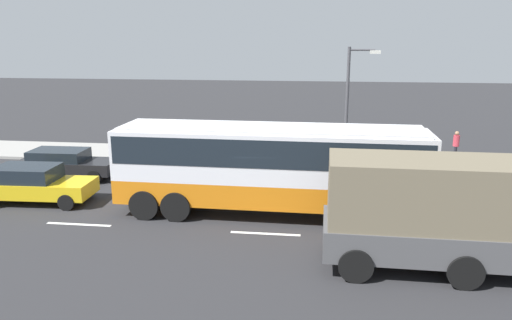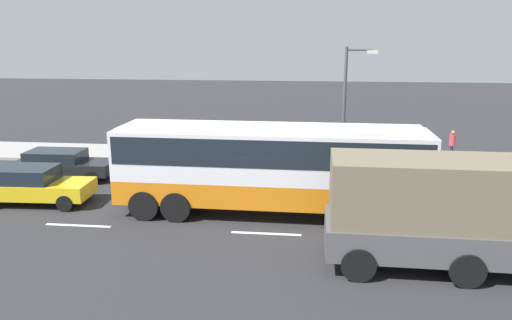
{
  "view_description": "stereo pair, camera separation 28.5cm",
  "coord_description": "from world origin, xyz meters",
  "px_view_note": "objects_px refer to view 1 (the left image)",
  "views": [
    {
      "loc": [
        1.59,
        -17.39,
        6.47
      ],
      "look_at": [
        -0.59,
        -0.35,
        2.19
      ],
      "focal_mm": 34.22,
      "sensor_mm": 36.0,
      "label": 1
    },
    {
      "loc": [
        1.31,
        -17.42,
        6.47
      ],
      "look_at": [
        -0.59,
        -0.35,
        2.19
      ],
      "focal_mm": 34.22,
      "sensor_mm": 36.0,
      "label": 2
    }
  ],
  "objects_px": {
    "coach_bus": "(270,161)",
    "car_yellow_taxi": "(35,183)",
    "pedestrian_near_curb": "(414,145)",
    "pedestrian_at_crossing": "(456,144)",
    "car_black_sedan": "(65,163)",
    "street_lamp": "(351,99)",
    "cargo_truck": "(457,214)"
  },
  "relations": [
    {
      "from": "pedestrian_near_curb",
      "to": "pedestrian_at_crossing",
      "type": "bearing_deg",
      "value": -17.28
    },
    {
      "from": "pedestrian_near_curb",
      "to": "street_lamp",
      "type": "relative_size",
      "value": 0.28
    },
    {
      "from": "car_yellow_taxi",
      "to": "pedestrian_at_crossing",
      "type": "distance_m",
      "value": 20.54
    },
    {
      "from": "car_yellow_taxi",
      "to": "street_lamp",
      "type": "height_order",
      "value": "street_lamp"
    },
    {
      "from": "cargo_truck",
      "to": "street_lamp",
      "type": "height_order",
      "value": "street_lamp"
    },
    {
      "from": "car_black_sedan",
      "to": "coach_bus",
      "type": "bearing_deg",
      "value": -21.6
    },
    {
      "from": "coach_bus",
      "to": "street_lamp",
      "type": "xyz_separation_m",
      "value": [
        3.27,
        7.08,
        1.5
      ]
    },
    {
      "from": "pedestrian_near_curb",
      "to": "street_lamp",
      "type": "distance_m",
      "value": 4.37
    },
    {
      "from": "pedestrian_near_curb",
      "to": "street_lamp",
      "type": "height_order",
      "value": "street_lamp"
    },
    {
      "from": "car_yellow_taxi",
      "to": "car_black_sedan",
      "type": "bearing_deg",
      "value": 96.92
    },
    {
      "from": "car_yellow_taxi",
      "to": "pedestrian_at_crossing",
      "type": "bearing_deg",
      "value": 22.85
    },
    {
      "from": "cargo_truck",
      "to": "pedestrian_at_crossing",
      "type": "relative_size",
      "value": 4.96
    },
    {
      "from": "car_yellow_taxi",
      "to": "street_lamp",
      "type": "bearing_deg",
      "value": 25.7
    },
    {
      "from": "coach_bus",
      "to": "pedestrian_at_crossing",
      "type": "relative_size",
      "value": 7.19
    },
    {
      "from": "pedestrian_near_curb",
      "to": "pedestrian_at_crossing",
      "type": "relative_size",
      "value": 1.05
    },
    {
      "from": "coach_bus",
      "to": "car_black_sedan",
      "type": "bearing_deg",
      "value": 160.61
    },
    {
      "from": "pedestrian_at_crossing",
      "to": "street_lamp",
      "type": "xyz_separation_m",
      "value": [
        -5.72,
        -1.9,
        2.53
      ]
    },
    {
      "from": "car_black_sedan",
      "to": "street_lamp",
      "type": "height_order",
      "value": "street_lamp"
    },
    {
      "from": "pedestrian_near_curb",
      "to": "car_yellow_taxi",
      "type": "bearing_deg",
      "value": 170.47
    },
    {
      "from": "car_black_sedan",
      "to": "pedestrian_at_crossing",
      "type": "bearing_deg",
      "value": 13.87
    },
    {
      "from": "cargo_truck",
      "to": "street_lamp",
      "type": "relative_size",
      "value": 1.33
    },
    {
      "from": "cargo_truck",
      "to": "car_yellow_taxi",
      "type": "xyz_separation_m",
      "value": [
        -15.23,
        4.06,
        -0.91
      ]
    },
    {
      "from": "coach_bus",
      "to": "car_yellow_taxi",
      "type": "xyz_separation_m",
      "value": [
        -9.59,
        0.21,
        -1.3
      ]
    },
    {
      "from": "car_yellow_taxi",
      "to": "pedestrian_at_crossing",
      "type": "relative_size",
      "value": 2.8
    },
    {
      "from": "car_black_sedan",
      "to": "pedestrian_near_curb",
      "type": "distance_m",
      "value": 17.44
    },
    {
      "from": "coach_bus",
      "to": "cargo_truck",
      "type": "xyz_separation_m",
      "value": [
        5.64,
        -3.85,
        -0.39
      ]
    },
    {
      "from": "car_black_sedan",
      "to": "car_yellow_taxi",
      "type": "bearing_deg",
      "value": -82.14
    },
    {
      "from": "car_yellow_taxi",
      "to": "pedestrian_near_curb",
      "type": "distance_m",
      "value": 18.13
    },
    {
      "from": "pedestrian_at_crossing",
      "to": "street_lamp",
      "type": "distance_m",
      "value": 6.54
    },
    {
      "from": "car_black_sedan",
      "to": "street_lamp",
      "type": "bearing_deg",
      "value": 12.56
    },
    {
      "from": "cargo_truck",
      "to": "street_lamp",
      "type": "xyz_separation_m",
      "value": [
        -2.37,
        10.93,
        1.89
      ]
    },
    {
      "from": "car_black_sedan",
      "to": "car_yellow_taxi",
      "type": "xyz_separation_m",
      "value": [
        0.58,
        -3.51,
        0.05
      ]
    }
  ]
}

